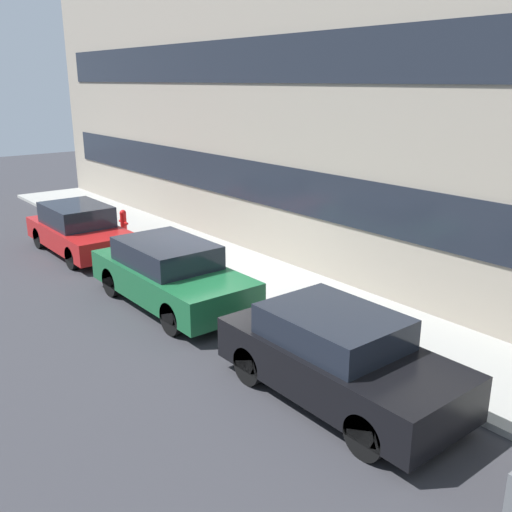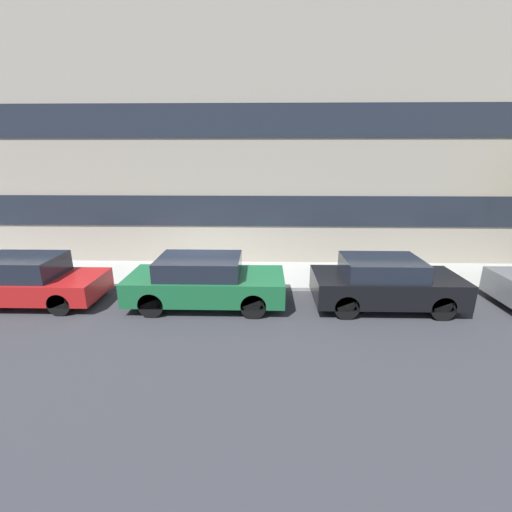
{
  "view_description": "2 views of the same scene",
  "coord_description": "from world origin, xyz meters",
  "px_view_note": "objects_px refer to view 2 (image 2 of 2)",
  "views": [
    {
      "loc": [
        10.25,
        -6.8,
        4.64
      ],
      "look_at": [
        1.4,
        0.29,
        1.13
      ],
      "focal_mm": 40.0,
      "sensor_mm": 36.0,
      "label": 1
    },
    {
      "loc": [
        1.76,
        -9.77,
        4.01
      ],
      "look_at": [
        1.52,
        0.09,
        1.08
      ],
      "focal_mm": 24.0,
      "sensor_mm": 36.0,
      "label": 2
    }
  ],
  "objects_px": {
    "parked_car_green": "(205,281)",
    "parked_car_black": "(384,283)",
    "fire_hydrant": "(44,267)",
    "parked_car_red": "(27,281)"
  },
  "relations": [
    {
      "from": "parked_car_green",
      "to": "fire_hydrant",
      "type": "distance_m",
      "value": 5.76
    },
    {
      "from": "parked_car_red",
      "to": "parked_car_black",
      "type": "xyz_separation_m",
      "value": [
        9.81,
        -0.0,
        0.03
      ]
    },
    {
      "from": "parked_car_red",
      "to": "fire_hydrant",
      "type": "bearing_deg",
      "value": 110.01
    },
    {
      "from": "parked_car_green",
      "to": "fire_hydrant",
      "type": "height_order",
      "value": "parked_car_green"
    },
    {
      "from": "parked_car_red",
      "to": "parked_car_black",
      "type": "distance_m",
      "value": 9.81
    },
    {
      "from": "parked_car_green",
      "to": "parked_car_black",
      "type": "height_order",
      "value": "parked_car_green"
    },
    {
      "from": "parked_car_green",
      "to": "fire_hydrant",
      "type": "bearing_deg",
      "value": 163.7
    },
    {
      "from": "parked_car_red",
      "to": "parked_car_green",
      "type": "relative_size",
      "value": 0.94
    },
    {
      "from": "parked_car_black",
      "to": "fire_hydrant",
      "type": "height_order",
      "value": "parked_car_black"
    },
    {
      "from": "parked_car_red",
      "to": "fire_hydrant",
      "type": "height_order",
      "value": "parked_car_red"
    }
  ]
}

